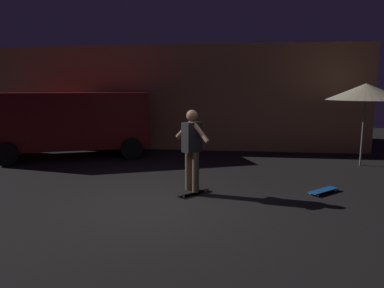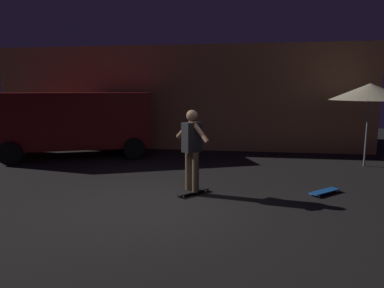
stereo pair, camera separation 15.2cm
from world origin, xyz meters
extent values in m
plane|color=black|center=(0.00, 0.00, 0.00)|extent=(28.00, 28.00, 0.00)
cube|color=tan|center=(-0.79, 7.93, 1.82)|extent=(13.41, 4.05, 3.64)
cube|color=maroon|center=(-3.73, 4.33, 1.18)|extent=(4.98, 3.49, 1.70)
cylinder|color=black|center=(-4.98, 2.75, 0.33)|extent=(0.69, 0.45, 0.66)
cylinder|color=black|center=(-5.73, 4.58, 0.33)|extent=(0.69, 0.45, 0.66)
cylinder|color=black|center=(-1.74, 4.07, 0.33)|extent=(0.69, 0.45, 0.66)
cylinder|color=black|center=(-2.49, 5.90, 0.33)|extent=(0.69, 0.45, 0.66)
cylinder|color=slate|center=(4.95, 4.09, 1.10)|extent=(0.05, 0.05, 2.20)
cone|color=beige|center=(4.95, 4.09, 2.08)|extent=(2.10, 2.10, 0.45)
cube|color=black|center=(0.55, 0.82, 0.06)|extent=(0.67, 0.72, 0.02)
sphere|color=silver|center=(0.69, 1.10, 0.03)|extent=(0.05, 0.05, 0.05)
sphere|color=silver|center=(0.81, 0.98, 0.03)|extent=(0.05, 0.05, 0.05)
sphere|color=silver|center=(0.29, 0.65, 0.03)|extent=(0.05, 0.05, 0.05)
sphere|color=silver|center=(0.41, 0.53, 0.03)|extent=(0.05, 0.05, 0.05)
cube|color=#1959B2|center=(3.26, 1.23, 0.06)|extent=(0.71, 0.67, 0.02)
sphere|color=silver|center=(3.10, 0.96, 0.03)|extent=(0.05, 0.05, 0.05)
sphere|color=silver|center=(2.98, 1.09, 0.03)|extent=(0.05, 0.05, 0.05)
sphere|color=silver|center=(3.54, 1.37, 0.03)|extent=(0.05, 0.05, 0.05)
sphere|color=silver|center=(3.43, 1.49, 0.03)|extent=(0.05, 0.05, 0.05)
cylinder|color=brown|center=(0.47, 0.89, 0.48)|extent=(0.14, 0.14, 0.82)
cylinder|color=brown|center=(0.63, 0.74, 0.48)|extent=(0.14, 0.14, 0.82)
cube|color=#262628|center=(0.55, 0.82, 1.19)|extent=(0.42, 0.43, 0.60)
sphere|color=#936B4C|center=(0.55, 0.82, 1.62)|extent=(0.23, 0.23, 0.23)
cylinder|color=#936B4C|center=(0.39, 0.96, 1.34)|extent=(0.46, 0.43, 0.46)
cylinder|color=#936B4C|center=(0.71, 0.67, 1.34)|extent=(0.46, 0.43, 0.46)
camera|label=1|loc=(1.42, -5.95, 2.16)|focal=32.01mm
camera|label=2|loc=(1.57, -5.93, 2.16)|focal=32.01mm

